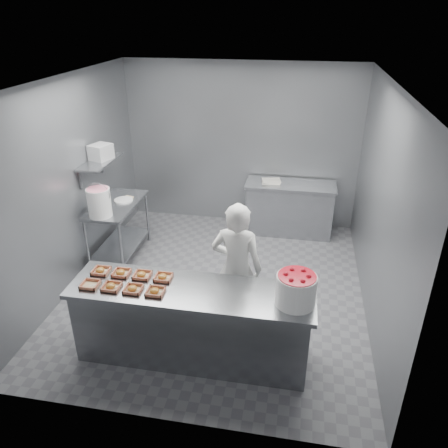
{
  "coord_description": "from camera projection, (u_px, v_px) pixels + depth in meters",
  "views": [
    {
      "loc": [
        1.02,
        -5.01,
        3.55
      ],
      "look_at": [
        0.14,
        -0.2,
        1.11
      ],
      "focal_mm": 35.0,
      "sensor_mm": 36.0,
      "label": 1
    }
  ],
  "objects": [
    {
      "name": "floor",
      "position": [
        217.0,
        287.0,
        6.15
      ],
      "size": [
        4.5,
        4.5,
        0.0
      ],
      "primitive_type": "plane",
      "color": "#4C4C51",
      "rests_on": "ground"
    },
    {
      "name": "ceiling",
      "position": [
        215.0,
        81.0,
        4.9
      ],
      "size": [
        4.5,
        4.5,
        0.0
      ],
      "primitive_type": "plane",
      "rotation": [
        3.14,
        0.0,
        0.0
      ],
      "color": "white",
      "rests_on": "wall_back"
    },
    {
      "name": "wall_back",
      "position": [
        241.0,
        146.0,
        7.51
      ],
      "size": [
        4.0,
        0.04,
        2.8
      ],
      "primitive_type": "cube",
      "color": "slate",
      "rests_on": "ground"
    },
    {
      "name": "wall_left",
      "position": [
        70.0,
        186.0,
        5.85
      ],
      "size": [
        0.04,
        4.5,
        2.8
      ],
      "primitive_type": "cube",
      "color": "slate",
      "rests_on": "ground"
    },
    {
      "name": "wall_right",
      "position": [
        380.0,
        207.0,
        5.21
      ],
      "size": [
        0.04,
        4.5,
        2.8
      ],
      "primitive_type": "cube",
      "color": "slate",
      "rests_on": "ground"
    },
    {
      "name": "service_counter",
      "position": [
        192.0,
        323.0,
        4.76
      ],
      "size": [
        2.6,
        0.7,
        0.9
      ],
      "color": "slate",
      "rests_on": "ground"
    },
    {
      "name": "prep_table",
      "position": [
        118.0,
        222.0,
        6.68
      ],
      "size": [
        0.6,
        1.2,
        0.9
      ],
      "color": "slate",
      "rests_on": "ground"
    },
    {
      "name": "back_counter",
      "position": [
        289.0,
        208.0,
        7.48
      ],
      "size": [
        1.5,
        0.6,
        0.9
      ],
      "color": "slate",
      "rests_on": "ground"
    },
    {
      "name": "wall_shelf",
      "position": [
        100.0,
        162.0,
        6.28
      ],
      "size": [
        0.35,
        0.9,
        0.03
      ],
      "primitive_type": "cube",
      "color": "slate",
      "rests_on": "wall_left"
    },
    {
      "name": "tray_0",
      "position": [
        90.0,
        284.0,
        4.61
      ],
      "size": [
        0.19,
        0.18,
        0.04
      ],
      "color": "tan",
      "rests_on": "service_counter"
    },
    {
      "name": "tray_1",
      "position": [
        111.0,
        287.0,
        4.57
      ],
      "size": [
        0.19,
        0.18,
        0.06
      ],
      "color": "tan",
      "rests_on": "service_counter"
    },
    {
      "name": "tray_2",
      "position": [
        133.0,
        289.0,
        4.53
      ],
      "size": [
        0.19,
        0.18,
        0.06
      ],
      "color": "tan",
      "rests_on": "service_counter"
    },
    {
      "name": "tray_3",
      "position": [
        155.0,
        291.0,
        4.49
      ],
      "size": [
        0.19,
        0.18,
        0.06
      ],
      "color": "tan",
      "rests_on": "service_counter"
    },
    {
      "name": "tray_4",
      "position": [
        101.0,
        271.0,
        4.84
      ],
      "size": [
        0.19,
        0.18,
        0.06
      ],
      "color": "tan",
      "rests_on": "service_counter"
    },
    {
      "name": "tray_5",
      "position": [
        121.0,
        273.0,
        4.8
      ],
      "size": [
        0.19,
        0.18,
        0.06
      ],
      "color": "tan",
      "rests_on": "service_counter"
    },
    {
      "name": "tray_6",
      "position": [
        142.0,
        275.0,
        4.77
      ],
      "size": [
        0.19,
        0.18,
        0.06
      ],
      "color": "tan",
      "rests_on": "service_counter"
    },
    {
      "name": "tray_7",
      "position": [
        163.0,
        277.0,
        4.73
      ],
      "size": [
        0.19,
        0.18,
        0.06
      ],
      "color": "tan",
      "rests_on": "service_counter"
    },
    {
      "name": "worker",
      "position": [
        237.0,
        268.0,
        5.06
      ],
      "size": [
        0.64,
        0.45,
        1.65
      ],
      "primitive_type": "imported",
      "rotation": [
        0.0,
        0.0,
        3.06
      ],
      "color": "white",
      "rests_on": "ground"
    },
    {
      "name": "strawberry_tub",
      "position": [
        296.0,
        289.0,
        4.27
      ],
      "size": [
        0.4,
        0.4,
        0.33
      ],
      "color": "white",
      "rests_on": "service_counter"
    },
    {
      "name": "glaze_bucket",
      "position": [
        99.0,
        202.0,
        6.07
      ],
      "size": [
        0.34,
        0.32,
        0.5
      ],
      "color": "white",
      "rests_on": "prep_table"
    },
    {
      "name": "bucket_lid",
      "position": [
        124.0,
        200.0,
        6.64
      ],
      "size": [
        0.29,
        0.29,
        0.02
      ],
      "primitive_type": "cylinder",
      "rotation": [
        0.0,
        0.0,
        -0.04
      ],
      "color": "white",
      "rests_on": "prep_table"
    },
    {
      "name": "rag",
      "position": [
        128.0,
        198.0,
        6.73
      ],
      "size": [
        0.16,
        0.14,
        0.02
      ],
      "primitive_type": "cube",
      "rotation": [
        0.0,
        0.0,
        -0.24
      ],
      "color": "#CCB28C",
      "rests_on": "prep_table"
    },
    {
      "name": "appliance",
      "position": [
        101.0,
        152.0,
        6.28
      ],
      "size": [
        0.33,
        0.36,
        0.22
      ],
      "primitive_type": "cube",
      "rotation": [
        0.0,
        0.0,
        -0.32
      ],
      "color": "gray",
      "rests_on": "wall_shelf"
    },
    {
      "name": "paper_stack",
      "position": [
        271.0,
        181.0,
        7.32
      ],
      "size": [
        0.32,
        0.25,
        0.05
      ],
      "primitive_type": "cube",
      "rotation": [
        0.0,
        0.0,
        0.11
      ],
      "color": "silver",
      "rests_on": "back_counter"
    }
  ]
}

